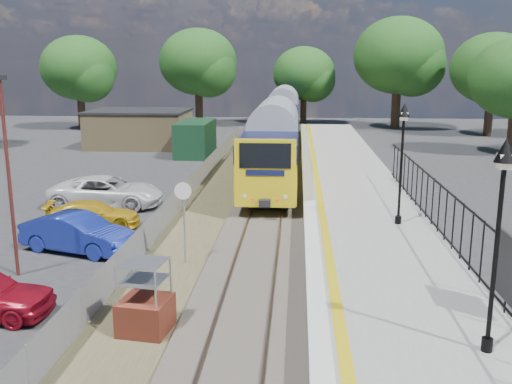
# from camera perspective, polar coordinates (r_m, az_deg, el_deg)

# --- Properties ---
(ground) EXTENTS (120.00, 120.00, 0.00)m
(ground) POSITION_cam_1_polar(r_m,az_deg,el_deg) (17.02, -0.86, -11.26)
(ground) COLOR #2D2D30
(ground) RESTS_ON ground
(track_bed) EXTENTS (5.90, 80.00, 0.29)m
(track_bed) POSITION_cam_1_polar(r_m,az_deg,el_deg) (26.14, -0.03, -2.43)
(track_bed) COLOR #473F38
(track_bed) RESTS_ON ground
(platform) EXTENTS (5.00, 70.00, 0.90)m
(platform) POSITION_cam_1_polar(r_m,az_deg,el_deg) (24.53, 10.65, -2.80)
(platform) COLOR gray
(platform) RESTS_ON ground
(platform_edge) EXTENTS (0.90, 70.00, 0.01)m
(platform_edge) POSITION_cam_1_polar(r_m,az_deg,el_deg) (24.26, 5.84, -1.71)
(platform_edge) COLOR silver
(platform_edge) RESTS_ON platform
(victorian_lamp_south) EXTENTS (0.44, 0.44, 4.60)m
(victorian_lamp_south) POSITION_cam_1_polar(r_m,az_deg,el_deg) (12.48, 23.33, -0.43)
(victorian_lamp_south) COLOR black
(victorian_lamp_south) RESTS_ON platform
(victorian_lamp_north) EXTENTS (0.44, 0.44, 4.60)m
(victorian_lamp_north) POSITION_cam_1_polar(r_m,az_deg,el_deg) (22.00, 14.48, 5.47)
(victorian_lamp_north) COLOR black
(victorian_lamp_north) RESTS_ON platform
(palisade_fence) EXTENTS (0.12, 26.00, 2.00)m
(palisade_fence) POSITION_cam_1_polar(r_m,az_deg,el_deg) (19.15, 19.70, -3.44)
(palisade_fence) COLOR black
(palisade_fence) RESTS_ON platform
(wire_fence) EXTENTS (0.06, 52.00, 1.20)m
(wire_fence) POSITION_cam_1_polar(r_m,az_deg,el_deg) (28.76, -7.11, -0.08)
(wire_fence) COLOR #999EA3
(wire_fence) RESTS_ON ground
(outbuilding) EXTENTS (10.80, 10.10, 3.12)m
(outbuilding) POSITION_cam_1_polar(r_m,az_deg,el_deg) (48.59, -10.55, 6.11)
(outbuilding) COLOR #998356
(outbuilding) RESTS_ON ground
(tree_line) EXTENTS (56.80, 43.80, 11.88)m
(tree_line) POSITION_cam_1_polar(r_m,az_deg,el_deg) (57.49, 4.31, 12.35)
(tree_line) COLOR #332319
(tree_line) RESTS_ON ground
(train) EXTENTS (2.82, 40.83, 3.51)m
(train) POSITION_cam_1_polar(r_m,az_deg,el_deg) (45.02, 2.43, 6.85)
(train) COLOR yellow
(train) RESTS_ON ground
(brick_plinth) EXTENTS (1.40, 1.40, 2.00)m
(brick_plinth) POSITION_cam_1_polar(r_m,az_deg,el_deg) (15.31, -11.05, -10.43)
(brick_plinth) COLOR #973A26
(brick_plinth) RESTS_ON ground
(speed_sign) EXTENTS (0.60, 0.10, 2.96)m
(speed_sign) POSITION_cam_1_polar(r_m,az_deg,el_deg) (19.80, -7.26, -1.66)
(speed_sign) COLOR #999EA3
(speed_sign) RESTS_ON ground
(carpark_lamp) EXTENTS (0.25, 0.50, 6.57)m
(carpark_lamp) POSITION_cam_1_polar(r_m,az_deg,el_deg) (19.94, -23.59, 2.58)
(carpark_lamp) COLOR #54201C
(carpark_lamp) RESTS_ON ground
(car_blue) EXTENTS (4.62, 2.74, 1.44)m
(car_blue) POSITION_cam_1_polar(r_m,az_deg,el_deg) (22.41, -17.42, -3.94)
(car_blue) COLOR navy
(car_blue) RESTS_ON ground
(car_yellow) EXTENTS (4.16, 2.24, 1.15)m
(car_yellow) POSITION_cam_1_polar(r_m,az_deg,el_deg) (25.53, -15.97, -2.18)
(car_yellow) COLOR gold
(car_yellow) RESTS_ON ground
(car_white) EXTENTS (5.54, 2.62, 1.53)m
(car_white) POSITION_cam_1_polar(r_m,az_deg,el_deg) (28.96, -14.74, 0.01)
(car_white) COLOR silver
(car_white) RESTS_ON ground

